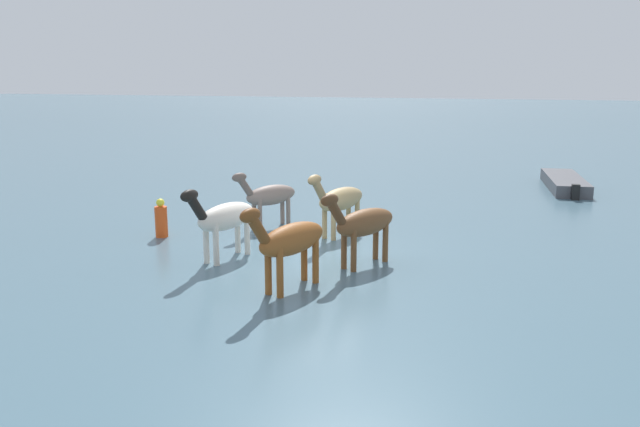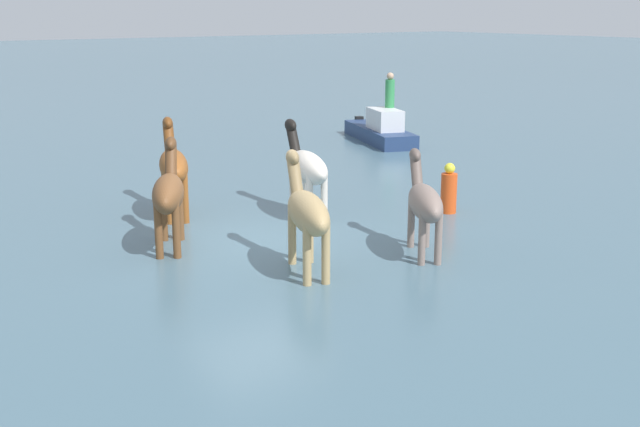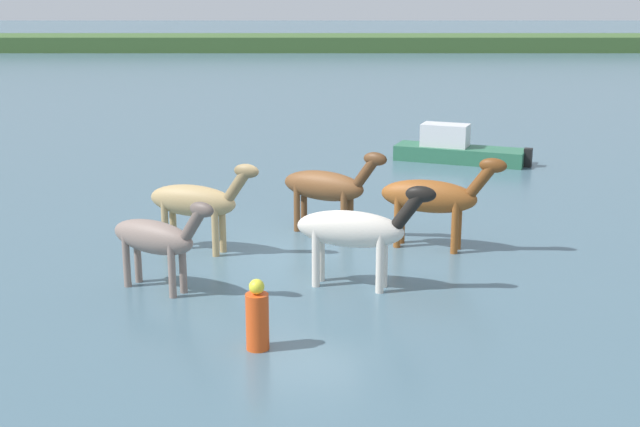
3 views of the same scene
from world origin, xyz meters
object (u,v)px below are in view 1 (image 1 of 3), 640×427
Objects in this scene: boat_tender_starboard at (565,184)px; horse_dark_mare at (363,223)px; buoy_channel_marker at (161,220)px; horse_mid_herd at (339,200)px; horse_gray_outer at (289,240)px; horse_rear_stallion at (224,217)px; horse_chestnut_trailing at (269,196)px.

horse_dark_mare is at bearing 151.86° from boat_tender_starboard.
horse_mid_herd is at bearing 107.92° from buoy_channel_marker.
horse_gray_outer reaches higher than horse_dark_mare.
horse_gray_outer reaches higher than buoy_channel_marker.
horse_gray_outer reaches higher than horse_mid_herd.
horse_rear_stallion is 0.99× the size of horse_gray_outer.
boat_tender_starboard is 4.44× the size of buoy_channel_marker.
boat_tender_starboard is (-15.27, 6.71, -0.96)m from horse_gray_outer.
horse_chestnut_trailing is (-0.40, -2.36, -0.08)m from horse_mid_herd.
horse_gray_outer is at bearing 1.57° from horse_dark_mare.
horse_gray_outer is at bearing 151.28° from boat_tender_starboard.
horse_dark_mare is 0.48× the size of boat_tender_starboard.
boat_tender_starboard is (-13.06, 5.57, -0.91)m from horse_dark_mare.
horse_mid_herd is 0.96× the size of horse_gray_outer.
horse_dark_mare reaches higher than horse_mid_herd.
horse_chestnut_trailing is 1.92× the size of buoy_channel_marker.
horse_dark_mare is 1.10× the size of horse_chestnut_trailing.
boat_tender_starboard is (-13.54, 9.08, -0.94)m from horse_rear_stallion.
horse_mid_herd is at bearing -157.02° from horse_gray_outer.
buoy_channel_marker is (-1.61, -2.78, -0.60)m from horse_rear_stallion.
horse_rear_stallion is 1.18× the size of horse_chestnut_trailing.
horse_dark_mare is at bearing 81.24° from horse_chestnut_trailing.
horse_gray_outer reaches higher than horse_rear_stallion.
boat_tender_starboard is at bearing 162.37° from horse_rear_stallion.
horse_rear_stallion is at bearing -53.52° from horse_dark_mare.
horse_dark_mare is 4.83m from horse_chestnut_trailing.
horse_chestnut_trailing is 13.60m from boat_tender_starboard.
horse_rear_stallion is at bearing -12.92° from horse_mid_herd.
horse_gray_outer is at bearing 23.53° from horse_mid_herd.
horse_rear_stallion reaches higher than boat_tender_starboard.
horse_chestnut_trailing is 3.32m from buoy_channel_marker.
horse_gray_outer reaches higher than horse_chestnut_trailing.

